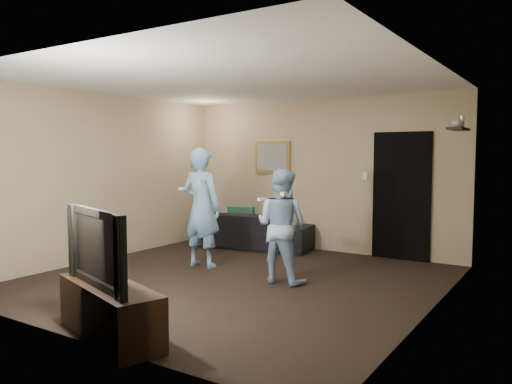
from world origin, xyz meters
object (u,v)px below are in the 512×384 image
Objects in this scene: sofa at (253,230)px; wii_player_right at (281,226)px; tv_console at (110,311)px; television at (108,247)px; wii_player_left at (201,208)px.

sofa is 1.45× the size of wii_player_right.
sofa is 4.56m from tv_console.
wii_player_left reaches higher than television.
wii_player_left is (-1.12, 2.69, 0.04)m from television.
television is 2.59m from wii_player_right.
sofa is 2.45m from wii_player_right.
wii_player_left is at bearing 130.77° from television.
wii_player_right is at bearing 123.39° from sofa.
tv_console is at bearing 98.16° from sofa.
wii_player_left is (-1.12, 2.69, 0.62)m from tv_console.
tv_console is 0.93× the size of wii_player_right.
sofa is at bearing 132.07° from wii_player_right.
tv_console is 1.14× the size of television.
tv_console is at bearing -67.37° from wii_player_left.
wii_player_left is at bearing 88.04° from sofa.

